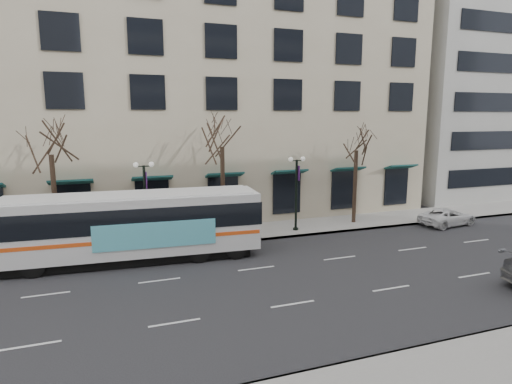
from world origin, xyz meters
name	(u,v)px	position (x,y,z in m)	size (l,w,h in m)	color
ground	(273,284)	(0.00, 0.00, 0.00)	(160.00, 160.00, 0.00)	black
sidewalk_far	(291,228)	(5.00, 9.00, 0.07)	(80.00, 4.00, 0.15)	gray
building_hotel	(162,68)	(-2.00, 21.00, 12.00)	(40.00, 20.00, 24.00)	tan
building_office	(471,28)	(32.00, 21.00, 17.50)	(25.00, 20.00, 35.00)	#999993
tree_far_left	(50,138)	(-10.00, 8.80, 6.70)	(3.60, 3.60, 8.34)	black
tree_far_mid	(222,132)	(0.00, 8.80, 6.91)	(3.60, 3.60, 8.55)	black
tree_far_right	(357,137)	(10.00, 8.80, 6.42)	(3.60, 3.60, 8.06)	black
lamp_post_left	(145,199)	(-4.99, 8.20, 2.94)	(1.22, 0.45, 5.21)	black
lamp_post_right	(296,190)	(5.01, 8.20, 2.94)	(1.22, 0.45, 5.21)	black
city_bus	(135,224)	(-5.83, 5.79, 2.04)	(13.97, 3.91, 3.74)	white
white_pickup	(448,217)	(16.31, 6.20, 0.62)	(2.05, 4.45, 1.24)	white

